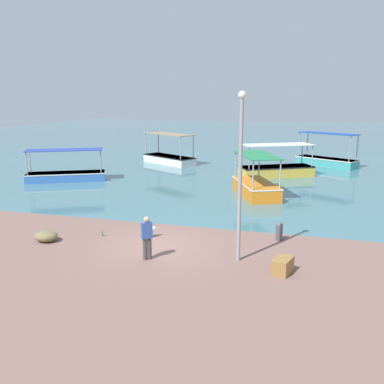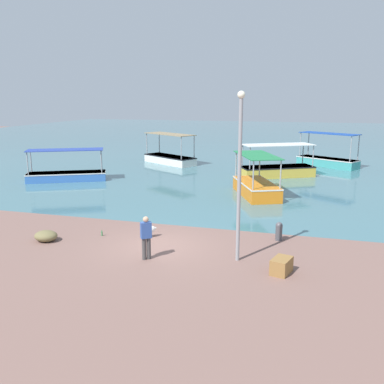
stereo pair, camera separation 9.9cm
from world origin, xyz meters
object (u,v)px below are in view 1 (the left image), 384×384
fishing_boat_near_right (66,174)px  net_pile (46,236)px  pelican (150,229)px  cargo_crate (282,266)px  mooring_bollard (279,231)px  fishing_boat_near_left (276,169)px  glass_bottle (102,234)px  fishing_boat_far_left (326,160)px  fishing_boat_center (169,158)px  fisherman_standing (147,237)px  fishing_boat_outer (256,186)px  lamp_post (240,169)px

fishing_boat_near_right → net_pile: (6.59, -12.20, -0.25)m
pelican → cargo_crate: (5.89, -2.40, -0.10)m
cargo_crate → mooring_bollard: bearing=96.3°
fishing_boat_near_left → cargo_crate: 18.96m
fishing_boat_near_left → glass_bottle: bearing=-110.2°
fishing_boat_far_left → cargo_crate: size_ratio=6.20×
fishing_boat_near_left → fishing_boat_far_left: 7.32m
fishing_boat_center → fishing_boat_far_left: bearing=9.2°
net_pile → fishing_boat_near_right: bearing=118.4°
pelican → glass_bottle: bearing=-169.4°
fisherman_standing → glass_bottle: (-2.97, 2.06, -0.80)m
fishing_boat_center → mooring_bollard: fishing_boat_center is taller
fishing_boat_center → fishing_boat_outer: fishing_boat_center is taller
fisherman_standing → glass_bottle: 3.70m
fishing_boat_center → fisherman_standing: fishing_boat_center is taller
fisherman_standing → fishing_boat_near_right: bearing=131.7°
pelican → cargo_crate: bearing=-22.2°
fishing_boat_near_right → fishing_boat_outer: bearing=-4.1°
fisherman_standing → net_pile: bearing=171.3°
fishing_boat_far_left → glass_bottle: bearing=-113.6°
fishing_boat_near_left → cargo_crate: bearing=-84.5°
pelican → fisherman_standing: 2.66m
cargo_crate → fisherman_standing: bearing=-179.3°
fishing_boat_outer → lamp_post: size_ratio=0.81×
fishing_boat_near_right → fishing_boat_center: bearing=65.0°
fishing_boat_far_left → fisherman_standing: fishing_boat_far_left is taller
pelican → net_pile: pelican is taller
fisherman_standing → cargo_crate: bearing=0.7°
fishing_boat_near_left → fishing_boat_outer: 7.02m
fishing_boat_far_left → net_pile: fishing_boat_far_left is taller
fishing_boat_near_left → net_pile: bearing=-114.2°
cargo_crate → fishing_boat_center: bearing=117.6°
fishing_boat_outer → lamp_post: (0.79, -11.10, 2.92)m
fisherman_standing → cargo_crate: 5.09m
mooring_bollard → cargo_crate: bearing=-83.7°
fishing_boat_center → glass_bottle: 21.18m
fishing_boat_near_right → mooring_bollard: bearing=-30.0°
fishing_boat_center → net_pile: size_ratio=5.66×
lamp_post → fishing_boat_outer: bearing=94.1°
fishing_boat_center → fisherman_standing: bearing=-73.2°
lamp_post → glass_bottle: size_ratio=23.23×
fishing_boat_outer → lamp_post: 11.51m
fishing_boat_far_left → net_pile: bearing=-116.3°
fishing_boat_near_left → pelican: 16.97m
pelican → lamp_post: (4.19, -1.61, 3.12)m
fishing_boat_near_right → net_pile: 13.87m
lamp_post → glass_bottle: (-6.32, 1.21, -3.39)m
fishing_boat_far_left → pelican: bearing=-109.3°
fishing_boat_outer → fisherman_standing: 12.23m
net_pile → cargo_crate: (9.99, -0.70, 0.04)m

